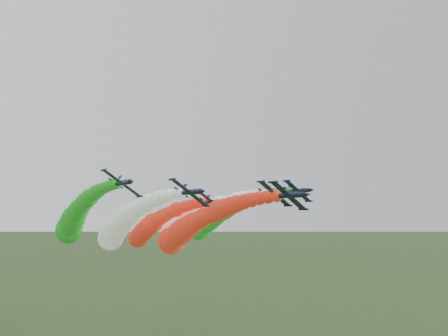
{
  "coord_description": "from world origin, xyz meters",
  "views": [
    {
      "loc": [
        -47.72,
        -76.71,
        42.49
      ],
      "look_at": [
        2.48,
        -3.77,
        51.64
      ],
      "focal_mm": 35.0,
      "sensor_mm": 36.0,
      "label": 1
    }
  ],
  "objects_px": {
    "jet_inner_right": "(188,224)",
    "jet_trail": "(150,227)",
    "jet_outer_left": "(75,219)",
    "jet_outer_right": "(213,219)",
    "jet_inner_left": "(122,225)",
    "jet_lead": "(189,228)"
  },
  "relations": [
    {
      "from": "jet_inner_right",
      "to": "jet_trail",
      "type": "distance_m",
      "value": 18.38
    },
    {
      "from": "jet_inner_right",
      "to": "jet_outer_left",
      "type": "height_order",
      "value": "jet_outer_left"
    },
    {
      "from": "jet_outer_left",
      "to": "jet_trail",
      "type": "xyz_separation_m",
      "value": [
        24.42,
        5.38,
        -2.65
      ]
    },
    {
      "from": "jet_outer_left",
      "to": "jet_outer_right",
      "type": "xyz_separation_m",
      "value": [
        42.43,
        -2.53,
        -0.35
      ]
    },
    {
      "from": "jet_inner_right",
      "to": "jet_trail",
      "type": "height_order",
      "value": "jet_inner_right"
    },
    {
      "from": "jet_outer_left",
      "to": "jet_outer_right",
      "type": "height_order",
      "value": "jet_outer_left"
    },
    {
      "from": "jet_inner_left",
      "to": "jet_trail",
      "type": "xyz_separation_m",
      "value": [
        15.07,
        15.08,
        -1.08
      ]
    },
    {
      "from": "jet_inner_left",
      "to": "jet_outer_right",
      "type": "xyz_separation_m",
      "value": [
        33.08,
        7.16,
        1.22
      ]
    },
    {
      "from": "jet_inner_left",
      "to": "jet_outer_left",
      "type": "xyz_separation_m",
      "value": [
        -9.35,
        9.7,
        1.57
      ]
    },
    {
      "from": "jet_inner_left",
      "to": "jet_trail",
      "type": "relative_size",
      "value": 1.01
    },
    {
      "from": "jet_outer_left",
      "to": "jet_trail",
      "type": "bearing_deg",
      "value": 12.43
    },
    {
      "from": "jet_trail",
      "to": "jet_inner_right",
      "type": "bearing_deg",
      "value": -81.25
    },
    {
      "from": "jet_inner_left",
      "to": "jet_inner_right",
      "type": "xyz_separation_m",
      "value": [
        17.86,
        -3.04,
        0.2
      ]
    },
    {
      "from": "jet_inner_right",
      "to": "jet_outer_right",
      "type": "xyz_separation_m",
      "value": [
        15.22,
        10.21,
        1.03
      ]
    },
    {
      "from": "jet_lead",
      "to": "jet_outer_left",
      "type": "relative_size",
      "value": 1.0
    },
    {
      "from": "jet_lead",
      "to": "jet_inner_right",
      "type": "relative_size",
      "value": 1.0
    },
    {
      "from": "jet_inner_left",
      "to": "jet_outer_left",
      "type": "height_order",
      "value": "jet_outer_left"
    },
    {
      "from": "jet_inner_left",
      "to": "jet_trail",
      "type": "distance_m",
      "value": 21.35
    },
    {
      "from": "jet_trail",
      "to": "jet_outer_left",
      "type": "bearing_deg",
      "value": -167.57
    },
    {
      "from": "jet_inner_left",
      "to": "jet_outer_right",
      "type": "bearing_deg",
      "value": 12.22
    },
    {
      "from": "jet_outer_left",
      "to": "jet_inner_right",
      "type": "bearing_deg",
      "value": -25.09
    },
    {
      "from": "jet_lead",
      "to": "jet_outer_right",
      "type": "bearing_deg",
      "value": 44.21
    }
  ]
}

